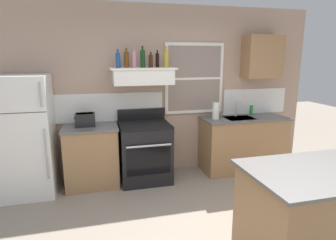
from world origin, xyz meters
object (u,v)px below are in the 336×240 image
object	(u,v)px
stove_range	(145,152)
bottle_balsamic_dark	(157,60)
bottle_blue_liqueur	(118,60)
kitchen_island	(318,214)
bottle_champagne_gold_foil	(166,59)
bottle_rose_pink	(134,59)
toaster	(85,119)
dish_soap_bottle	(251,110)
bottle_amber_wine	(127,59)
refrigerator	(26,136)
bottle_brown_stout	(151,61)
paper_towel_roll	(216,111)
bottle_dark_green_wine	(143,58)

from	to	relation	value
stove_range	bottle_balsamic_dark	size ratio (longest dim) A/B	4.24
bottle_blue_liqueur	kitchen_island	distance (m)	3.09
bottle_champagne_gold_foil	bottle_rose_pink	bearing A→B (deg)	178.10
toaster	dish_soap_bottle	size ratio (longest dim) A/B	1.65
bottle_amber_wine	kitchen_island	distance (m)	3.09
bottle_champagne_gold_foil	dish_soap_bottle	world-z (taller)	bottle_champagne_gold_foil
refrigerator	bottle_brown_stout	world-z (taller)	bottle_brown_stout
bottle_brown_stout	kitchen_island	size ratio (longest dim) A/B	0.16
stove_range	bottle_amber_wine	size ratio (longest dim) A/B	3.87
bottle_brown_stout	bottle_champagne_gold_foil	bearing A→B (deg)	-1.54
refrigerator	paper_towel_roll	bearing A→B (deg)	1.22
bottle_brown_stout	paper_towel_roll	xyz separation A→B (m)	(1.05, -0.05, -0.80)
bottle_dark_green_wine	dish_soap_bottle	size ratio (longest dim) A/B	1.73
stove_range	kitchen_island	bearing A→B (deg)	-59.62
bottle_rose_pink	bottle_dark_green_wine	distance (m)	0.13
bottle_champagne_gold_foil	paper_towel_roll	distance (m)	1.17
bottle_rose_pink	bottle_dark_green_wine	xyz separation A→B (m)	(0.13, -0.00, 0.01)
bottle_dark_green_wine	paper_towel_roll	size ratio (longest dim) A/B	1.16
bottle_dark_green_wine	paper_towel_roll	xyz separation A→B (m)	(1.17, -0.05, -0.83)
paper_towel_roll	bottle_dark_green_wine	bearing A→B (deg)	177.37
toaster	kitchen_island	bearing A→B (deg)	-46.32
bottle_balsamic_dark	bottle_champagne_gold_foil	distance (m)	0.14
bottle_amber_wine	bottle_balsamic_dark	size ratio (longest dim) A/B	1.10
bottle_blue_liqueur	bottle_champagne_gold_foil	distance (m)	0.72
kitchen_island	bottle_blue_liqueur	bearing A→B (deg)	126.12
bottle_rose_pink	bottle_brown_stout	xyz separation A→B (m)	(0.25, -0.01, -0.03)
bottle_brown_stout	dish_soap_bottle	size ratio (longest dim) A/B	1.26
refrigerator	bottle_amber_wine	world-z (taller)	bottle_amber_wine
toaster	bottle_blue_liqueur	world-z (taller)	bottle_blue_liqueur
refrigerator	stove_range	world-z (taller)	refrigerator
bottle_balsamic_dark	bottle_champagne_gold_foil	world-z (taller)	bottle_champagne_gold_foil
bottle_balsamic_dark	bottle_brown_stout	bearing A→B (deg)	-155.88
paper_towel_roll	dish_soap_bottle	bearing A→B (deg)	8.13
stove_range	paper_towel_roll	size ratio (longest dim) A/B	4.04
paper_towel_roll	kitchen_island	size ratio (longest dim) A/B	0.19
stove_range	dish_soap_bottle	size ratio (longest dim) A/B	6.06
bottle_brown_stout	bottle_dark_green_wine	bearing A→B (deg)	176.44
toaster	bottle_amber_wine	size ratio (longest dim) A/B	1.05
paper_towel_roll	bottle_blue_liqueur	bearing A→B (deg)	179.11
stove_range	bottle_balsamic_dark	xyz separation A→B (m)	(0.24, 0.13, 1.39)
bottle_blue_liqueur	bottle_dark_green_wine	bearing A→B (deg)	4.73
refrigerator	kitchen_island	xyz separation A→B (m)	(2.92, -2.14, -0.38)
refrigerator	paper_towel_roll	distance (m)	2.84
toaster	refrigerator	bearing A→B (deg)	-173.73
bottle_champagne_gold_foil	kitchen_island	xyz separation A→B (m)	(0.91, -2.24, -1.42)
toaster	bottle_brown_stout	size ratio (longest dim) A/B	1.31
bottle_blue_liqueur	bottle_brown_stout	bearing A→B (deg)	2.68
bottle_dark_green_wine	bottle_champagne_gold_foil	world-z (taller)	bottle_dark_green_wine
stove_range	dish_soap_bottle	distance (m)	1.96
bottle_rose_pink	dish_soap_bottle	world-z (taller)	bottle_rose_pink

